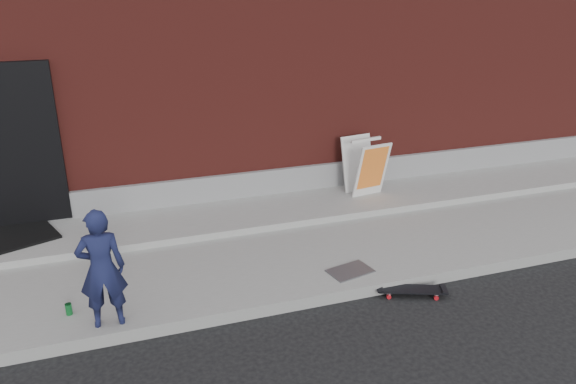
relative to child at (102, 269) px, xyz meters
name	(u,v)px	position (x,y,z in m)	size (l,w,h in m)	color
ground	(266,317)	(1.67, -0.20, -0.80)	(80.00, 80.00, 0.00)	black
sidewalk	(235,252)	(1.67, 1.30, -0.73)	(20.00, 3.00, 0.15)	gray
apron	(221,217)	(1.67, 2.20, -0.60)	(20.00, 1.20, 0.10)	gray
building	(169,29)	(1.67, 6.79, 1.69)	(20.00, 8.10, 5.00)	maroon
child	(102,269)	(0.00, 0.00, 0.00)	(0.48, 0.31, 1.31)	#161A3E
skateboard	(412,290)	(3.44, -0.32, -0.73)	(0.82, 0.48, 0.09)	#B31219
pizza_sign	(365,166)	(4.07, 2.30, -0.10)	(0.64, 0.72, 0.91)	silver
soda_can	(69,309)	(-0.40, 0.31, -0.59)	(0.07, 0.07, 0.13)	#1C8E3C
doormat	(7,237)	(-1.23, 2.33, -0.54)	(1.15, 0.93, 0.03)	black
utility_plate	(350,271)	(2.87, 0.19, -0.65)	(0.53, 0.34, 0.02)	#5C5D62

